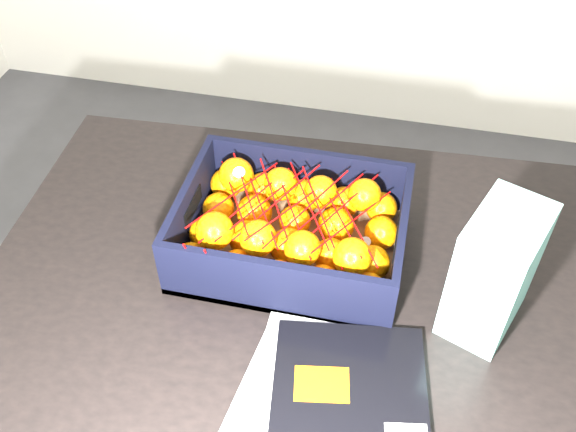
% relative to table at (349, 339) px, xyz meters
% --- Properties ---
extents(room_shell, '(3.54, 3.54, 2.50)m').
position_rel_table_xyz_m(room_shell, '(0.02, -0.21, 0.60)').
color(room_shell, silver).
rests_on(room_shell, ground).
extents(table, '(1.24, 0.86, 0.75)m').
position_rel_table_xyz_m(table, '(0.00, 0.00, 0.00)').
color(table, black).
rests_on(table, ground).
extents(magazine_stack, '(0.30, 0.31, 0.02)m').
position_rel_table_xyz_m(magazine_stack, '(-0.01, -0.19, 0.11)').
color(magazine_stack, '#BABAB6').
rests_on(magazine_stack, table).
extents(produce_crate, '(0.36, 0.27, 0.11)m').
position_rel_table_xyz_m(produce_crate, '(-0.12, 0.09, 0.13)').
color(produce_crate, brown).
rests_on(produce_crate, table).
extents(clementine_heap, '(0.34, 0.25, 0.11)m').
position_rel_table_xyz_m(clementine_heap, '(-0.12, 0.09, 0.15)').
color(clementine_heap, orange).
rests_on(clementine_heap, produce_crate).
extents(mesh_net, '(0.29, 0.24, 0.09)m').
position_rel_table_xyz_m(mesh_net, '(-0.12, 0.08, 0.20)').
color(mesh_net, '#B70607').
rests_on(mesh_net, clementine_heap).
extents(retail_carton, '(0.14, 0.16, 0.21)m').
position_rel_table_xyz_m(retail_carton, '(0.19, 0.02, 0.20)').
color(retail_carton, white).
rests_on(retail_carton, table).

